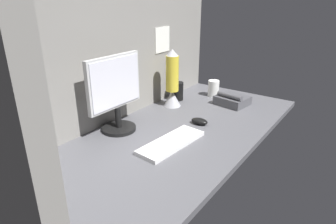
{
  "coord_description": "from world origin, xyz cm",
  "views": [
    {
      "loc": [
        -107.61,
        -78.24,
        66.62
      ],
      "look_at": [
        -4.2,
        0.0,
        14.0
      ],
      "focal_mm": 30.97,
      "sensor_mm": 36.0,
      "label": 1
    }
  ],
  "objects_px": {
    "mouse": "(199,121)",
    "mug_ceramic_white": "(214,88)",
    "mug_steel": "(41,158)",
    "monitor": "(116,92)",
    "mug_black_travel": "(177,91)",
    "keyboard": "(171,143)",
    "lava_lamp": "(172,83)",
    "desk_phone": "(232,100)"
  },
  "relations": [
    {
      "from": "mouse",
      "to": "mug_ceramic_white",
      "type": "distance_m",
      "value": 0.51
    },
    {
      "from": "mug_steel",
      "to": "monitor",
      "type": "bearing_deg",
      "value": 2.92
    },
    {
      "from": "mug_black_travel",
      "to": "monitor",
      "type": "bearing_deg",
      "value": -178.73
    },
    {
      "from": "mug_black_travel",
      "to": "keyboard",
      "type": "bearing_deg",
      "value": -148.32
    },
    {
      "from": "monitor",
      "to": "mug_ceramic_white",
      "type": "bearing_deg",
      "value": -10.49
    },
    {
      "from": "mug_steel",
      "to": "lava_lamp",
      "type": "distance_m",
      "value": 0.92
    },
    {
      "from": "monitor",
      "to": "mug_steel",
      "type": "height_order",
      "value": "monitor"
    },
    {
      "from": "monitor",
      "to": "mug_black_travel",
      "type": "relative_size",
      "value": 3.23
    },
    {
      "from": "mug_ceramic_white",
      "to": "monitor",
      "type": "bearing_deg",
      "value": 169.51
    },
    {
      "from": "desk_phone",
      "to": "monitor",
      "type": "bearing_deg",
      "value": 155.1
    },
    {
      "from": "mug_ceramic_white",
      "to": "mug_black_travel",
      "type": "distance_m",
      "value": 0.27
    },
    {
      "from": "keyboard",
      "to": "mug_steel",
      "type": "height_order",
      "value": "mug_steel"
    },
    {
      "from": "mug_steel",
      "to": "mug_black_travel",
      "type": "distance_m",
      "value": 1.03
    },
    {
      "from": "mug_ceramic_white",
      "to": "mug_steel",
      "type": "distance_m",
      "value": 1.26
    },
    {
      "from": "lava_lamp",
      "to": "mug_ceramic_white",
      "type": "bearing_deg",
      "value": -20.2
    },
    {
      "from": "mug_ceramic_white",
      "to": "lava_lamp",
      "type": "xyz_separation_m",
      "value": [
        -0.33,
        0.12,
        0.1
      ]
    },
    {
      "from": "mug_steel",
      "to": "lava_lamp",
      "type": "xyz_separation_m",
      "value": [
        0.92,
        -0.0,
        0.1
      ]
    },
    {
      "from": "monitor",
      "to": "mug_ceramic_white",
      "type": "height_order",
      "value": "monitor"
    },
    {
      "from": "mug_black_travel",
      "to": "mouse",
      "type": "bearing_deg",
      "value": -128.74
    },
    {
      "from": "mouse",
      "to": "mug_black_travel",
      "type": "relative_size",
      "value": 0.79
    },
    {
      "from": "mug_ceramic_white",
      "to": "desk_phone",
      "type": "height_order",
      "value": "mug_ceramic_white"
    },
    {
      "from": "lava_lamp",
      "to": "mug_steel",
      "type": "bearing_deg",
      "value": 179.89
    },
    {
      "from": "mouse",
      "to": "mug_black_travel",
      "type": "distance_m",
      "value": 0.42
    },
    {
      "from": "mouse",
      "to": "desk_phone",
      "type": "xyz_separation_m",
      "value": [
        0.39,
        -0.01,
        0.01
      ]
    },
    {
      "from": "mouse",
      "to": "mug_black_travel",
      "type": "height_order",
      "value": "mug_black_travel"
    },
    {
      "from": "monitor",
      "to": "desk_phone",
      "type": "height_order",
      "value": "monitor"
    },
    {
      "from": "mug_ceramic_white",
      "to": "mug_black_travel",
      "type": "xyz_separation_m",
      "value": [
        -0.22,
        0.16,
        0.01
      ]
    },
    {
      "from": "keyboard",
      "to": "mug_ceramic_white",
      "type": "xyz_separation_m",
      "value": [
        0.76,
        0.18,
        0.05
      ]
    },
    {
      "from": "monitor",
      "to": "keyboard",
      "type": "xyz_separation_m",
      "value": [
        0.03,
        -0.32,
        -0.2
      ]
    },
    {
      "from": "keyboard",
      "to": "mug_steel",
      "type": "relative_size",
      "value": 3.22
    },
    {
      "from": "keyboard",
      "to": "mug_ceramic_white",
      "type": "height_order",
      "value": "mug_ceramic_white"
    },
    {
      "from": "keyboard",
      "to": "monitor",
      "type": "bearing_deg",
      "value": 99.75
    },
    {
      "from": "mouse",
      "to": "mug_steel",
      "type": "relative_size",
      "value": 0.84
    },
    {
      "from": "mouse",
      "to": "desk_phone",
      "type": "relative_size",
      "value": 0.45
    },
    {
      "from": "keyboard",
      "to": "mug_ceramic_white",
      "type": "bearing_deg",
      "value": 17.38
    },
    {
      "from": "mug_ceramic_white",
      "to": "desk_phone",
      "type": "xyz_separation_m",
      "value": [
        -0.09,
        -0.18,
        -0.02
      ]
    },
    {
      "from": "keyboard",
      "to": "mouse",
      "type": "xyz_separation_m",
      "value": [
        0.28,
        0.01,
        0.01
      ]
    },
    {
      "from": "mug_ceramic_white",
      "to": "mouse",
      "type": "bearing_deg",
      "value": -160.77
    },
    {
      "from": "monitor",
      "to": "lava_lamp",
      "type": "bearing_deg",
      "value": -3.09
    },
    {
      "from": "monitor",
      "to": "mug_black_travel",
      "type": "distance_m",
      "value": 0.6
    },
    {
      "from": "keyboard",
      "to": "lava_lamp",
      "type": "relative_size",
      "value": 1.02
    },
    {
      "from": "monitor",
      "to": "lava_lamp",
      "type": "distance_m",
      "value": 0.47
    }
  ]
}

